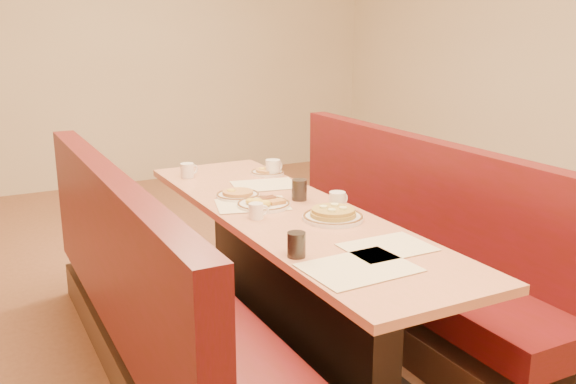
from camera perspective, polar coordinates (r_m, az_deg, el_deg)
name	(u,v)px	position (r m, az deg, el deg)	size (l,w,h in m)	color
ground	(289,344)	(3.57, 0.10, -13.33)	(8.00, 8.00, 0.00)	#9E6647
diner_table	(289,280)	(3.41, 0.11, -7.79)	(0.70, 2.50, 0.75)	black
booth_left	(153,310)	(3.17, -11.87, -10.22)	(0.55, 2.50, 1.05)	#4C3326
booth_right	(401,259)	(3.79, 10.01, -5.86)	(0.55, 2.50, 1.05)	#4C3326
placemat_near_left	(359,268)	(2.56, 6.33, -6.69)	(0.43, 0.32, 0.00)	#FBE7C5
placemat_near_right	(387,247)	(2.80, 8.83, -4.86)	(0.37, 0.28, 0.00)	#FBE7C5
placemat_far_left	(252,204)	(3.40, -3.19, -1.12)	(0.38, 0.28, 0.00)	#FBE7C5
placemat_far_right	(265,185)	(3.80, -2.09, 0.64)	(0.37, 0.28, 0.00)	#FBE7C5
pancake_plate	(333,215)	(3.15, 4.02, -2.06)	(0.30, 0.30, 0.07)	white
eggs_plate	(263,204)	(3.37, -2.21, -1.04)	(0.28, 0.28, 0.06)	white
extra_plate_mid	(267,172)	(4.09, -1.86, 1.82)	(0.21, 0.21, 0.04)	white
extra_plate_far	(238,195)	(3.55, -4.50, -0.22)	(0.24, 0.24, 0.05)	white
coffee_mug_a	(338,200)	(3.33, 4.44, -0.72)	(0.12, 0.08, 0.09)	white
coffee_mug_b	(257,211)	(3.16, -2.82, -1.66)	(0.10, 0.07, 0.08)	white
coffee_mug_c	(273,167)	(4.05, -1.32, 2.23)	(0.13, 0.09, 0.10)	white
coffee_mug_d	(188,170)	(4.04, -8.91, 1.94)	(0.12, 0.08, 0.09)	white
soda_tumbler_near	(296,245)	(2.65, 0.75, -4.71)	(0.08, 0.08, 0.11)	black
soda_tumbler_mid	(299,190)	(3.48, 1.01, 0.20)	(0.08, 0.08, 0.11)	black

